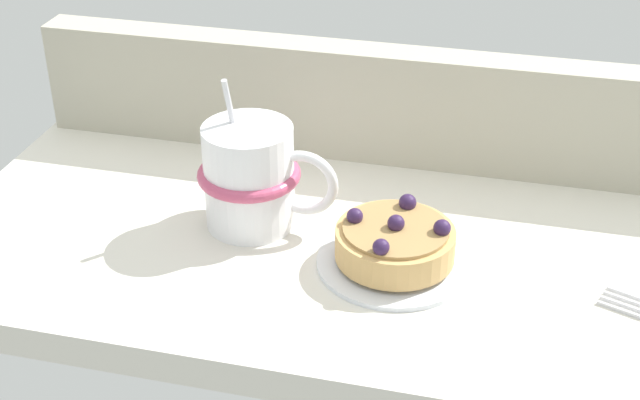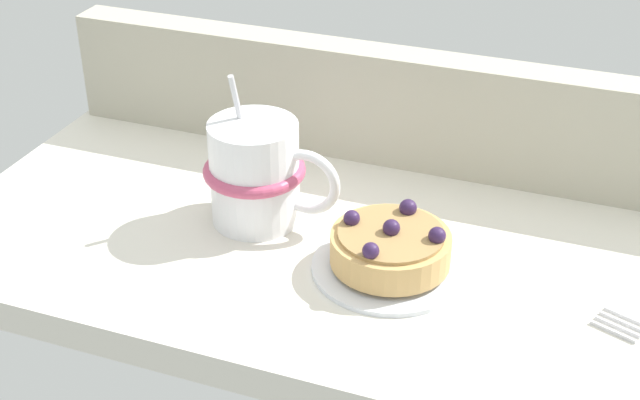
{
  "view_description": "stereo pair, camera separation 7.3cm",
  "coord_description": "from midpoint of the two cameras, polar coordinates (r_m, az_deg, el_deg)",
  "views": [
    {
      "loc": [
        10.57,
        -61.98,
        41.71
      ],
      "look_at": [
        -4.35,
        -1.14,
        4.2
      ],
      "focal_mm": 50.28,
      "sensor_mm": 36.0,
      "label": 1
    },
    {
      "loc": [
        17.54,
        -59.83,
        41.71
      ],
      "look_at": [
        -4.35,
        -1.14,
        4.2
      ],
      "focal_mm": 50.28,
      "sensor_mm": 36.0,
      "label": 2
    }
  ],
  "objects": [
    {
      "name": "dessert_plate",
      "position": [
        0.72,
        7.35,
        -4.25
      ],
      "size": [
        12.57,
        12.57,
        0.82
      ],
      "color": "silver",
      "rests_on": "ground_plane"
    },
    {
      "name": "ground_plane",
      "position": [
        0.76,
        6.14,
        -3.89
      ],
      "size": [
        74.15,
        34.69,
        2.84
      ],
      "primitive_type": "cube",
      "color": "silver"
    },
    {
      "name": "coffee_mug",
      "position": [
        0.76,
        -1.3,
        1.67
      ],
      "size": [
        12.13,
        8.79,
        13.29
      ],
      "color": "white",
      "rests_on": "ground_plane"
    },
    {
      "name": "raspberry_tart",
      "position": [
        0.71,
        7.45,
        -3.01
      ],
      "size": [
        9.6,
        9.6,
        3.86
      ],
      "color": "tan",
      "rests_on": "dessert_plate"
    },
    {
      "name": "window_rail_back",
      "position": [
        0.86,
        9.11,
        5.51
      ],
      "size": [
        72.67,
        3.89,
        11.06
      ],
      "primitive_type": "cube",
      "color": "#B2AD99",
      "rests_on": "ground_plane"
    }
  ]
}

